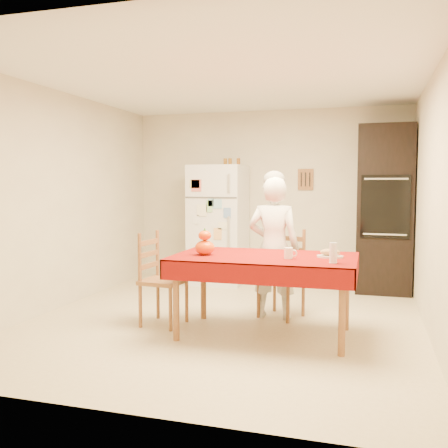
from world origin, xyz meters
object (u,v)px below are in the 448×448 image
at_px(chair_far, 284,270).
at_px(bread_plate, 330,257).
at_px(chair_left, 158,275).
at_px(pumpkin_lower, 205,248).
at_px(seated_woman, 274,248).
at_px(coffee_mug, 289,253).
at_px(dining_table, 264,263).
at_px(refrigerator, 218,225).
at_px(oven_cabinet, 385,209).
at_px(wine_glass, 333,253).

relative_size(chair_far, bread_plate, 3.96).
xyz_separation_m(chair_left, pumpkin_lower, (0.56, -0.17, 0.32)).
bearing_deg(seated_woman, bread_plate, 138.80).
xyz_separation_m(coffee_mug, bread_plate, (0.36, 0.18, -0.04)).
distance_m(dining_table, pumpkin_lower, 0.58).
bearing_deg(refrigerator, dining_table, -63.22).
bearing_deg(dining_table, pumpkin_lower, -169.26).
relative_size(chair_far, pumpkin_lower, 5.09).
bearing_deg(chair_left, chair_far, -54.81).
height_order(refrigerator, pumpkin_lower, refrigerator).
height_order(pumpkin_lower, bread_plate, pumpkin_lower).
relative_size(refrigerator, oven_cabinet, 0.77).
height_order(oven_cabinet, chair_far, oven_cabinet).
bearing_deg(coffee_mug, refrigerator, 120.18).
height_order(chair_far, seated_woman, seated_woman).
distance_m(refrigerator, dining_table, 2.56).
relative_size(seated_woman, wine_glass, 8.62).
bearing_deg(coffee_mug, dining_table, 153.56).
distance_m(chair_left, coffee_mug, 1.41).
bearing_deg(bread_plate, refrigerator, 128.27).
distance_m(oven_cabinet, chair_left, 3.24).
relative_size(chair_left, coffee_mug, 9.50).
distance_m(coffee_mug, wine_glass, 0.43).
height_order(dining_table, pumpkin_lower, pumpkin_lower).
distance_m(chair_far, bread_plate, 0.91).
bearing_deg(chair_left, coffee_mug, -92.49).
bearing_deg(refrigerator, seated_woman, -55.78).
bearing_deg(pumpkin_lower, chair_left, 163.04).
xyz_separation_m(seated_woman, wine_glass, (0.68, -0.89, 0.09)).
height_order(coffee_mug, pumpkin_lower, pumpkin_lower).
xyz_separation_m(oven_cabinet, seated_woman, (-1.16, -1.69, -0.34)).
distance_m(oven_cabinet, seated_woman, 2.08).
bearing_deg(wine_glass, seated_woman, 127.38).
height_order(refrigerator, chair_far, refrigerator).
bearing_deg(dining_table, wine_glass, -21.75).
relative_size(seated_woman, bread_plate, 6.32).
xyz_separation_m(oven_cabinet, chair_far, (-1.07, -1.58, -0.59)).
height_order(refrigerator, dining_table, refrigerator).
xyz_separation_m(chair_left, coffee_mug, (1.36, -0.19, 0.30)).
height_order(coffee_mug, bread_plate, coffee_mug).
bearing_deg(coffee_mug, seated_woman, 110.15).
height_order(seated_woman, bread_plate, seated_woman).
bearing_deg(pumpkin_lower, refrigerator, 103.96).
bearing_deg(pumpkin_lower, wine_glass, -7.27).
bearing_deg(dining_table, refrigerator, 116.78).
xyz_separation_m(refrigerator, seated_woman, (1.12, -1.64, -0.09)).
xyz_separation_m(refrigerator, pumpkin_lower, (0.59, -2.38, -0.02)).
bearing_deg(coffee_mug, chair_far, 101.82).
relative_size(oven_cabinet, coffee_mug, 22.00).
relative_size(seated_woman, pumpkin_lower, 8.12).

